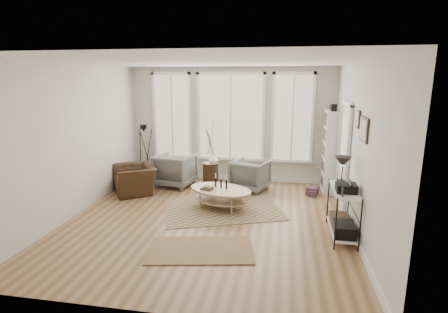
% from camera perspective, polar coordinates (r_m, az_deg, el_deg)
% --- Properties ---
extents(room, '(5.50, 5.54, 2.90)m').
position_cam_1_polar(room, '(6.35, -2.50, 1.80)').
color(room, '#9A734D').
rests_on(room, ground).
extents(bay_window, '(4.14, 0.12, 2.24)m').
position_cam_1_polar(bay_window, '(8.94, 1.08, 6.19)').
color(bay_window, tan).
rests_on(bay_window, ground).
extents(door, '(0.09, 1.06, 2.22)m').
position_cam_1_polar(door, '(7.46, 18.99, 0.40)').
color(door, silver).
rests_on(door, ground).
extents(bookcase, '(0.31, 0.85, 2.06)m').
position_cam_1_polar(bookcase, '(8.52, 16.94, 0.86)').
color(bookcase, white).
rests_on(bookcase, ground).
extents(low_shelf, '(0.38, 1.08, 1.30)m').
position_cam_1_polar(low_shelf, '(6.22, 18.85, -7.87)').
color(low_shelf, white).
rests_on(low_shelf, ground).
extents(wall_art, '(0.04, 0.88, 0.44)m').
position_cam_1_polar(wall_art, '(5.96, 21.64, 4.59)').
color(wall_art, black).
rests_on(wall_art, ground).
extents(rug_main, '(2.77, 2.43, 0.01)m').
position_cam_1_polar(rug_main, '(7.28, -0.33, -8.38)').
color(rug_main, brown).
rests_on(rug_main, ground).
extents(rug_runner, '(1.76, 1.18, 0.01)m').
position_cam_1_polar(rug_runner, '(5.64, -3.82, -14.93)').
color(rug_runner, brown).
rests_on(rug_runner, ground).
extents(coffee_table, '(1.53, 1.23, 0.61)m').
position_cam_1_polar(coffee_table, '(7.17, -0.63, -5.99)').
color(coffee_table, tan).
rests_on(coffee_table, ground).
extents(armchair_left, '(0.99, 1.01, 0.81)m').
position_cam_1_polar(armchair_left, '(8.72, -7.92, -2.17)').
color(armchair_left, slate).
rests_on(armchair_left, ground).
extents(armchair_right, '(1.00, 1.02, 0.73)m').
position_cam_1_polar(armchair_right, '(8.34, 4.30, -3.03)').
color(armchair_right, slate).
rests_on(armchair_right, ground).
extents(side_table, '(0.38, 0.38, 1.62)m').
position_cam_1_polar(side_table, '(8.57, -2.24, 0.25)').
color(side_table, '#332011').
rests_on(side_table, ground).
extents(vase, '(0.24, 0.24, 0.23)m').
position_cam_1_polar(vase, '(8.45, -1.73, -0.53)').
color(vase, silver).
rests_on(vase, side_table).
extents(accent_chair, '(1.30, 1.27, 0.64)m').
position_cam_1_polar(accent_chair, '(8.40, -14.42, -3.63)').
color(accent_chair, '#332011').
rests_on(accent_chair, ground).
extents(tripod_camera, '(0.51, 0.51, 1.46)m').
position_cam_1_polar(tripod_camera, '(9.28, -12.78, 0.26)').
color(tripod_camera, black).
rests_on(tripod_camera, ground).
extents(book_stack_near, '(0.31, 0.35, 0.18)m').
position_cam_1_polar(book_stack_near, '(8.31, 14.23, -5.45)').
color(book_stack_near, maroon).
rests_on(book_stack_near, ground).
extents(book_stack_far, '(0.21, 0.24, 0.14)m').
position_cam_1_polar(book_stack_far, '(8.21, 14.27, -5.83)').
color(book_stack_far, maroon).
rests_on(book_stack_far, ground).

